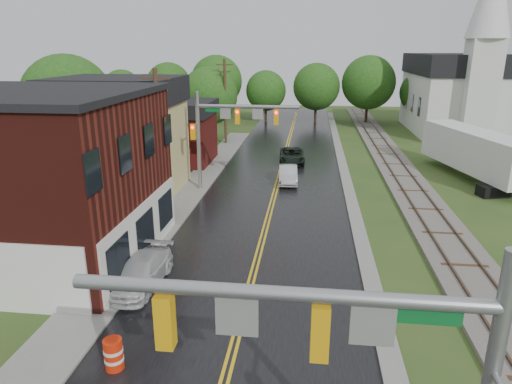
% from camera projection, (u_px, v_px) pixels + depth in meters
% --- Properties ---
extents(main_road, '(10.00, 90.00, 0.02)m').
position_uv_depth(main_road, '(278.00, 181.00, 36.26)').
color(main_road, black).
rests_on(main_road, ground).
extents(curb_right, '(0.80, 70.00, 0.12)m').
position_uv_depth(curb_right, '(343.00, 167.00, 40.37)').
color(curb_right, gray).
rests_on(curb_right, ground).
extents(sidewalk_left, '(2.40, 50.00, 0.12)m').
position_uv_depth(sidewalk_left, '(185.00, 198.00, 32.24)').
color(sidewalk_left, gray).
rests_on(sidewalk_left, ground).
extents(brick_building, '(14.30, 10.30, 8.30)m').
position_uv_depth(brick_building, '(1.00, 176.00, 22.24)').
color(brick_building, '#47150F').
rests_on(brick_building, ground).
extents(yellow_house, '(8.00, 7.00, 6.40)m').
position_uv_depth(yellow_house, '(122.00, 149.00, 32.76)').
color(yellow_house, tan).
rests_on(yellow_house, ground).
extents(darkred_building, '(7.00, 6.00, 4.40)m').
position_uv_depth(darkred_building, '(173.00, 139.00, 41.47)').
color(darkred_building, '#3F0F0C').
rests_on(darkred_building, ground).
extents(church, '(10.40, 18.40, 20.00)m').
position_uv_depth(church, '(460.00, 85.00, 54.66)').
color(church, silver).
rests_on(church, ground).
extents(railroad, '(3.20, 80.00, 0.30)m').
position_uv_depth(railroad, '(396.00, 168.00, 39.81)').
color(railroad, '#59544C').
rests_on(railroad, ground).
extents(traffic_signal_near, '(7.34, 0.30, 7.20)m').
position_uv_depth(traffic_signal_near, '(363.00, 362.00, 7.87)').
color(traffic_signal_near, gray).
rests_on(traffic_signal_near, ground).
extents(traffic_signal_far, '(7.34, 0.43, 7.20)m').
position_uv_depth(traffic_signal_far, '(227.00, 124.00, 32.31)').
color(traffic_signal_far, gray).
rests_on(traffic_signal_far, ground).
extents(utility_pole_b, '(1.80, 0.28, 9.00)m').
position_uv_depth(utility_pole_b, '(159.00, 140.00, 28.04)').
color(utility_pole_b, '#382616').
rests_on(utility_pole_b, ground).
extents(utility_pole_c, '(1.80, 0.28, 9.00)m').
position_uv_depth(utility_pole_c, '(225.00, 100.00, 48.85)').
color(utility_pole_c, '#382616').
rests_on(utility_pole_c, ground).
extents(tree_left_b, '(7.60, 7.60, 9.69)m').
position_uv_depth(tree_left_b, '(69.00, 102.00, 38.36)').
color(tree_left_b, black).
rests_on(tree_left_b, ground).
extents(tree_left_c, '(6.00, 6.00, 7.65)m').
position_uv_depth(tree_left_c, '(149.00, 106.00, 45.84)').
color(tree_left_c, black).
rests_on(tree_left_c, ground).
extents(tree_left_e, '(6.40, 6.40, 8.16)m').
position_uv_depth(tree_left_e, '(210.00, 97.00, 50.85)').
color(tree_left_e, black).
rests_on(tree_left_e, ground).
extents(suv_dark, '(2.50, 4.92, 1.33)m').
position_uv_depth(suv_dark, '(292.00, 156.00, 41.73)').
color(suv_dark, black).
rests_on(suv_dark, ground).
extents(sedan_silver, '(1.69, 4.11, 1.32)m').
position_uv_depth(sedan_silver, '(288.00, 175.00, 35.58)').
color(sedan_silver, '#B3B3B8').
rests_on(sedan_silver, ground).
extents(pickup_white, '(2.05, 4.55, 1.29)m').
position_uv_depth(pickup_white, '(141.00, 273.00, 20.15)').
color(pickup_white, silver).
rests_on(pickup_white, ground).
extents(semi_trailer, '(5.62, 12.53, 3.86)m').
position_uv_depth(semi_trailer, '(476.00, 151.00, 36.10)').
color(semi_trailer, black).
rests_on(semi_trailer, ground).
extents(construction_barrel, '(0.82, 0.82, 1.10)m').
position_uv_depth(construction_barrel, '(114.00, 354.00, 14.93)').
color(construction_barrel, red).
rests_on(construction_barrel, ground).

